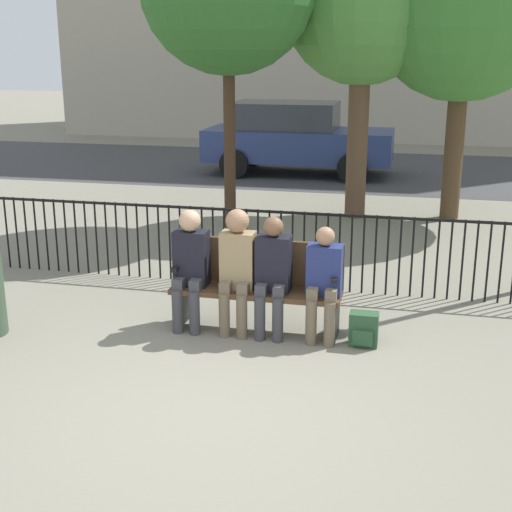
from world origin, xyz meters
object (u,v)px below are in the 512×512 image
Objects in this scene: seated_person_3 at (324,278)px; parked_car_0 at (295,137)px; tree_0 at (363,6)px; seated_person_2 at (273,270)px; seated_person_0 at (190,263)px; backpack at (364,330)px; seated_person_1 at (237,264)px; tree_2 at (465,4)px; park_bench at (258,283)px.

seated_person_3 is 9.68m from parked_car_0.
seated_person_2 is at bearing -93.46° from tree_0.
seated_person_3 is (1.36, -0.01, -0.06)m from seated_person_0.
backpack is (0.41, -0.08, -0.47)m from seated_person_3.
tree_2 is at bearing 68.30° from seated_person_1.
park_bench is 9.44m from parked_car_0.
seated_person_1 is 6.73m from tree_2.
seated_person_3 is (0.51, -0.00, -0.04)m from seated_person_2.
seated_person_2 is (0.36, -0.00, -0.05)m from seated_person_1.
seated_person_2 is 9.58m from parked_car_0.
seated_person_1 is (0.49, 0.00, 0.02)m from seated_person_0.
park_bench is at bearing -110.51° from tree_2.
tree_2 is 5.65m from parked_car_0.
seated_person_1 is at bearing -145.85° from park_bench.
backpack is 6.74m from tree_2.
tree_2 reaches higher than seated_person_3.
seated_person_3 is at bearing -103.77° from tree_2.
backpack is 9.86m from parked_car_0.
park_bench is at bearing 10.61° from seated_person_0.
seated_person_0 is 6.93m from tree_2.
park_bench is at bearing 144.42° from seated_person_2.
seated_person_3 is (0.87, -0.01, -0.09)m from seated_person_1.
seated_person_1 is 3.81× the size of backpack.
tree_0 is at bearing 77.76° from seated_person_0.
park_bench is 1.42× the size of seated_person_2.
seated_person_1 is 0.37m from seated_person_2.
seated_person_1 is at bearing -97.24° from tree_0.
park_bench is at bearing 169.13° from seated_person_3.
seated_person_1 is at bearing -111.70° from tree_2.
tree_2 reaches higher than backpack.
tree_0 reaches higher than park_bench.
seated_person_3 is 0.23× the size of tree_2.
seated_person_3 is (0.69, -0.13, 0.14)m from park_bench.
seated_person_2 is 0.26× the size of tree_0.
parked_car_0 is at bearing 103.73° from backpack.
seated_person_1 is 0.25× the size of tree_2.
tree_2 reaches higher than tree_0.
seated_person_1 is at bearing 179.52° from seated_person_2.
seated_person_3 reaches higher than backpack.
tree_0 is (1.19, 5.46, 2.73)m from seated_person_0.
seated_person_3 is 6.15m from tree_0.
seated_person_1 is 6.14m from tree_0.
backpack is 0.07× the size of tree_2.
tree_2 is at bearing 9.21° from tree_0.
seated_person_3 is at bearing -0.24° from seated_person_0.
seated_person_2 is 0.24× the size of tree_2.
seated_person_1 is at bearing 179.51° from seated_person_3.
seated_person_2 reaches higher than seated_person_3.
parked_car_0 is (-1.92, 9.48, 0.21)m from seated_person_3.
seated_person_3 is 6.53m from tree_2.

